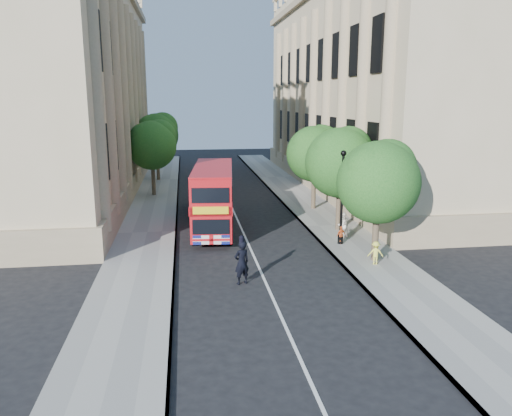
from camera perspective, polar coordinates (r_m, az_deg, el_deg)
name	(u,v)px	position (r m, az deg, el deg)	size (l,w,h in m)	color
ground	(269,291)	(21.43, 1.55, -9.45)	(120.00, 120.00, 0.00)	black
pavement_right	(332,226)	(31.97, 8.71, -2.05)	(3.50, 80.00, 0.12)	gray
pavement_left	(147,233)	(30.73, -12.31, -2.80)	(3.50, 80.00, 0.12)	gray
building_right	(377,86)	(46.87, 13.71, 13.35)	(12.00, 38.00, 18.00)	tan
building_left	(53,85)	(44.82, -22.19, 12.86)	(12.00, 38.00, 18.00)	tan
tree_right_near	(379,178)	(24.72, 13.88, 3.38)	(4.00, 4.00, 6.08)	#473828
tree_right_mid	(341,159)	(30.29, 9.68, 5.55)	(4.20, 4.20, 6.37)	#473828
tree_right_far	(315,151)	(36.02, 6.76, 6.51)	(4.00, 4.00, 6.15)	#473828
tree_left_far	(152,143)	(41.85, -11.77, 7.34)	(4.00, 4.00, 6.30)	#473828
tree_left_back	(157,133)	(49.80, -11.24, 8.44)	(4.20, 4.20, 6.65)	#473828
lamp_post	(342,201)	(27.48, 9.77, 0.77)	(0.32, 0.32, 5.16)	black
double_decker_bus	(213,197)	(30.26, -4.89, 1.29)	(3.00, 8.62, 3.90)	#B90C12
box_van	(208,191)	(36.27, -5.54, 1.96)	(2.15, 5.11, 2.90)	black
police_constable	(242,263)	(21.88, -1.65, -6.27)	(0.71, 0.47, 1.95)	black
woman_pedestrian	(343,225)	(29.07, 9.90, -1.93)	(0.72, 0.56, 1.49)	white
child_a	(341,235)	(27.88, 9.70, -3.06)	(0.59, 0.24, 1.00)	orange
child_b	(376,253)	(24.83, 13.50, -5.01)	(0.74, 0.42, 1.14)	#E3E14D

